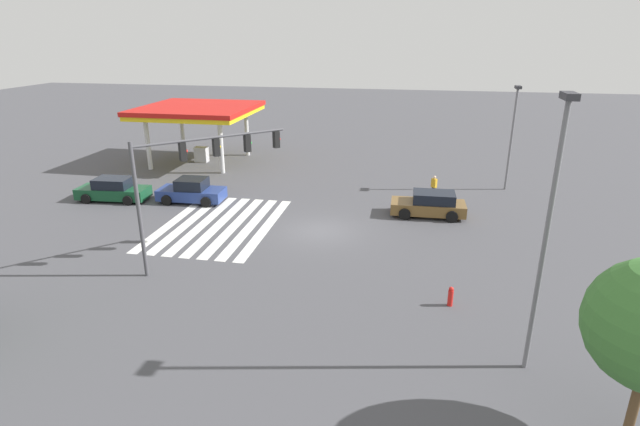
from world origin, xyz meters
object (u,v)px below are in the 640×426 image
pedestrian (434,186)px  fire_hydrant (451,296)px  traffic_signal_mast (198,166)px  car_2 (430,204)px  car_0 (192,191)px  street_light_pole_a (513,128)px  car_1 (113,190)px  street_light_pole_b (549,218)px

pedestrian → fire_hydrant: (14.41, 0.37, -0.44)m
traffic_signal_mast → car_2: 14.53m
car_0 → street_light_pole_a: (-6.80, 20.92, 3.69)m
car_1 → street_light_pole_a: street_light_pole_a is taller
street_light_pole_a → car_2: bearing=-39.5°
car_2 → pedestrian: pedestrian is taller
car_2 → car_0: bearing=-0.3°
fire_hydrant → traffic_signal_mast: bearing=-100.6°
car_1 → car_2: size_ratio=1.06×
car_1 → traffic_signal_mast: bearing=137.7°
street_light_pole_a → pedestrian: bearing=-59.6°
traffic_signal_mast → car_1: 13.17m
street_light_pole_a → car_1: bearing=-74.1°
traffic_signal_mast → fire_hydrant: 12.64m
pedestrian → car_2: bearing=35.8°
pedestrian → street_light_pole_a: street_light_pole_a is taller
street_light_pole_b → car_2: bearing=-168.4°
street_light_pole_a → fire_hydrant: bearing=-15.3°
traffic_signal_mast → street_light_pole_b: (5.84, 13.91, 0.53)m
traffic_signal_mast → pedestrian: bearing=2.3°
traffic_signal_mast → street_light_pole_a: bearing=-2.1°
car_2 → fire_hydrant: 10.83m
traffic_signal_mast → fire_hydrant: (2.18, 11.65, -4.40)m
car_0 → car_2: bearing=178.5°
car_0 → street_light_pole_b: size_ratio=0.48×
pedestrian → street_light_pole_b: (18.07, 2.63, 4.49)m
traffic_signal_mast → street_light_pole_b: size_ratio=0.69×
traffic_signal_mast → car_2: (-8.63, 10.95, -4.10)m
car_0 → car_1: 5.34m
car_2 → street_light_pole_b: size_ratio=0.50×
car_0 → car_2: (-0.19, 15.47, 0.01)m
street_light_pole_b → traffic_signal_mast: bearing=-112.8°
pedestrian → fire_hydrant: bearing=42.5°
traffic_signal_mast → car_2: traffic_signal_mast is taller
car_0 → fire_hydrant: (10.62, 16.17, -0.29)m
car_0 → street_light_pole_a: size_ratio=0.60×
traffic_signal_mast → street_light_pole_a: street_light_pole_a is taller
car_2 → street_light_pole_a: 9.33m
traffic_signal_mast → car_2: bearing=-6.8°
car_2 → street_light_pole_b: street_light_pole_b is taller
pedestrian → street_light_pole_b: 18.80m
car_2 → street_light_pole_b: (14.46, 2.96, 4.63)m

